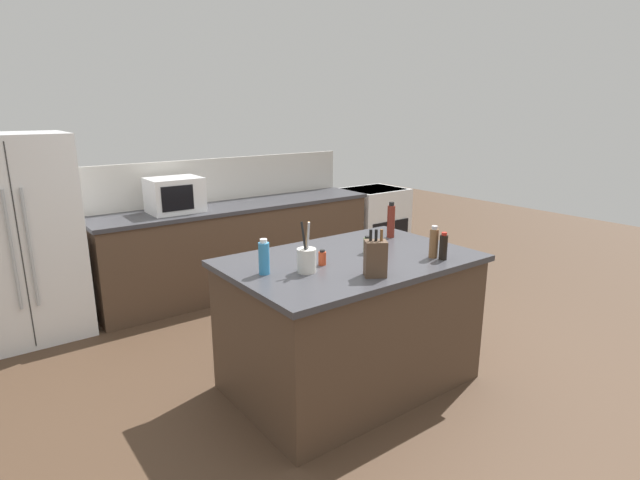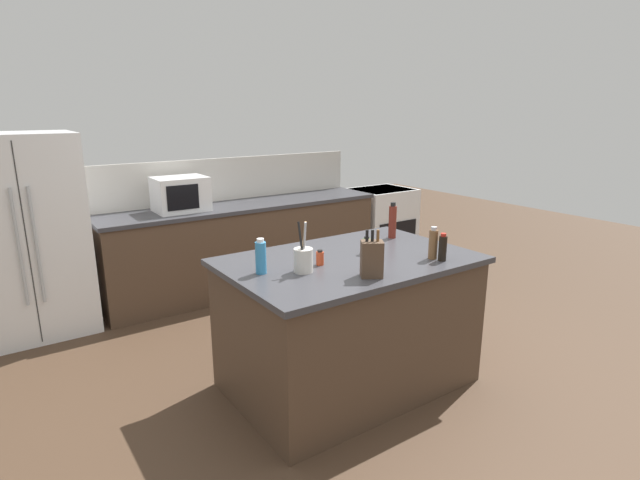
{
  "view_description": "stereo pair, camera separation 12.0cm",
  "coord_description": "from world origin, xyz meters",
  "px_view_note": "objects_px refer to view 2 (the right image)",
  "views": [
    {
      "loc": [
        -2.1,
        -2.47,
        1.93
      ],
      "look_at": [
        0.0,
        0.35,
        0.99
      ],
      "focal_mm": 28.0,
      "sensor_mm": 36.0,
      "label": 1
    },
    {
      "loc": [
        -2.0,
        -2.54,
        1.93
      ],
      "look_at": [
        0.0,
        0.35,
        0.99
      ],
      "focal_mm": 28.0,
      "sensor_mm": 36.0,
      "label": 2
    }
  ],
  "objects_px": {
    "spice_jar_paprika": "(320,258)",
    "vinegar_bottle": "(393,221)",
    "utensil_crock": "(303,259)",
    "soy_sauce_bottle": "(443,248)",
    "refrigerator": "(23,237)",
    "knife_block": "(372,259)",
    "pepper_grinder": "(433,244)",
    "spice_jar_oregano": "(367,246)",
    "range_oven": "(381,224)",
    "dish_soap_bottle": "(261,257)",
    "microwave": "(181,194)"
  },
  "relations": [
    {
      "from": "spice_jar_paprika",
      "to": "vinegar_bottle",
      "type": "bearing_deg",
      "value": 16.23
    },
    {
      "from": "utensil_crock",
      "to": "soy_sauce_bottle",
      "type": "xyz_separation_m",
      "value": [
        0.89,
        -0.33,
        0.01
      ]
    },
    {
      "from": "refrigerator",
      "to": "utensil_crock",
      "type": "relative_size",
      "value": 5.41
    },
    {
      "from": "knife_block",
      "to": "soy_sauce_bottle",
      "type": "relative_size",
      "value": 1.55
    },
    {
      "from": "vinegar_bottle",
      "to": "pepper_grinder",
      "type": "distance_m",
      "value": 0.59
    },
    {
      "from": "refrigerator",
      "to": "utensil_crock",
      "type": "xyz_separation_m",
      "value": [
        1.33,
        -2.32,
        0.16
      ]
    },
    {
      "from": "utensil_crock",
      "to": "soy_sauce_bottle",
      "type": "bearing_deg",
      "value": -20.32
    },
    {
      "from": "spice_jar_paprika",
      "to": "spice_jar_oregano",
      "type": "bearing_deg",
      "value": 4.24
    },
    {
      "from": "range_oven",
      "to": "utensil_crock",
      "type": "bearing_deg",
      "value": -139.55
    },
    {
      "from": "knife_block",
      "to": "dish_soap_bottle",
      "type": "height_order",
      "value": "knife_block"
    },
    {
      "from": "pepper_grinder",
      "to": "soy_sauce_bottle",
      "type": "bearing_deg",
      "value": -75.88
    },
    {
      "from": "range_oven",
      "to": "spice_jar_oregano",
      "type": "distance_m",
      "value": 3.06
    },
    {
      "from": "utensil_crock",
      "to": "spice_jar_paprika",
      "type": "height_order",
      "value": "utensil_crock"
    },
    {
      "from": "refrigerator",
      "to": "microwave",
      "type": "height_order",
      "value": "refrigerator"
    },
    {
      "from": "spice_jar_paprika",
      "to": "pepper_grinder",
      "type": "xyz_separation_m",
      "value": [
        0.7,
        -0.32,
        0.06
      ]
    },
    {
      "from": "spice_jar_oregano",
      "to": "pepper_grinder",
      "type": "bearing_deg",
      "value": -50.59
    },
    {
      "from": "refrigerator",
      "to": "spice_jar_oregano",
      "type": "height_order",
      "value": "refrigerator"
    },
    {
      "from": "vinegar_bottle",
      "to": "knife_block",
      "type": "bearing_deg",
      "value": -140.0
    },
    {
      "from": "refrigerator",
      "to": "range_oven",
      "type": "height_order",
      "value": "refrigerator"
    },
    {
      "from": "utensil_crock",
      "to": "spice_jar_oregano",
      "type": "bearing_deg",
      "value": 8.8
    },
    {
      "from": "microwave",
      "to": "spice_jar_oregano",
      "type": "relative_size",
      "value": 4.05
    },
    {
      "from": "range_oven",
      "to": "soy_sauce_bottle",
      "type": "distance_m",
      "value": 3.19
    },
    {
      "from": "microwave",
      "to": "utensil_crock",
      "type": "relative_size",
      "value": 1.55
    },
    {
      "from": "pepper_grinder",
      "to": "spice_jar_paprika",
      "type": "bearing_deg",
      "value": 155.65
    },
    {
      "from": "spice_jar_oregano",
      "to": "range_oven",
      "type": "bearing_deg",
      "value": 46.34
    },
    {
      "from": "refrigerator",
      "to": "pepper_grinder",
      "type": "relative_size",
      "value": 7.85
    },
    {
      "from": "range_oven",
      "to": "spice_jar_paprika",
      "type": "xyz_separation_m",
      "value": [
        -2.49,
        -2.21,
        0.52
      ]
    },
    {
      "from": "dish_soap_bottle",
      "to": "pepper_grinder",
      "type": "relative_size",
      "value": 1.0
    },
    {
      "from": "range_oven",
      "to": "vinegar_bottle",
      "type": "distance_m",
      "value": 2.62
    },
    {
      "from": "refrigerator",
      "to": "vinegar_bottle",
      "type": "xyz_separation_m",
      "value": [
        2.36,
        -2.01,
        0.21
      ]
    },
    {
      "from": "knife_block",
      "to": "refrigerator",
      "type": "bearing_deg",
      "value": 153.97
    },
    {
      "from": "range_oven",
      "to": "vinegar_bottle",
      "type": "bearing_deg",
      "value": -129.86
    },
    {
      "from": "soy_sauce_bottle",
      "to": "dish_soap_bottle",
      "type": "bearing_deg",
      "value": 157.85
    },
    {
      "from": "refrigerator",
      "to": "vinegar_bottle",
      "type": "relative_size",
      "value": 6.16
    },
    {
      "from": "range_oven",
      "to": "soy_sauce_bottle",
      "type": "xyz_separation_m",
      "value": [
        -1.77,
        -2.6,
        0.56
      ]
    },
    {
      "from": "knife_block",
      "to": "microwave",
      "type": "bearing_deg",
      "value": 127.93
    },
    {
      "from": "spice_jar_oregano",
      "to": "dish_soap_bottle",
      "type": "height_order",
      "value": "dish_soap_bottle"
    },
    {
      "from": "range_oven",
      "to": "microwave",
      "type": "height_order",
      "value": "microwave"
    },
    {
      "from": "refrigerator",
      "to": "spice_jar_paprika",
      "type": "xyz_separation_m",
      "value": [
        1.5,
        -2.26,
        0.12
      ]
    },
    {
      "from": "spice_jar_oregano",
      "to": "dish_soap_bottle",
      "type": "distance_m",
      "value": 0.81
    },
    {
      "from": "knife_block",
      "to": "soy_sauce_bottle",
      "type": "xyz_separation_m",
      "value": [
        0.6,
        -0.02,
        -0.03
      ]
    },
    {
      "from": "soy_sauce_bottle",
      "to": "spice_jar_oregano",
      "type": "xyz_separation_m",
      "value": [
        -0.3,
        0.42,
        -0.03
      ]
    },
    {
      "from": "soy_sauce_bottle",
      "to": "refrigerator",
      "type": "bearing_deg",
      "value": 129.94
    },
    {
      "from": "soy_sauce_bottle",
      "to": "spice_jar_paprika",
      "type": "distance_m",
      "value": 0.82
    },
    {
      "from": "knife_block",
      "to": "pepper_grinder",
      "type": "height_order",
      "value": "knife_block"
    },
    {
      "from": "refrigerator",
      "to": "spice_jar_paprika",
      "type": "distance_m",
      "value": 2.71
    },
    {
      "from": "vinegar_bottle",
      "to": "pepper_grinder",
      "type": "relative_size",
      "value": 1.27
    },
    {
      "from": "microwave",
      "to": "dish_soap_bottle",
      "type": "xyz_separation_m",
      "value": [
        -0.26,
        -2.14,
        -0.06
      ]
    },
    {
      "from": "pepper_grinder",
      "to": "microwave",
      "type": "bearing_deg",
      "value": 108.25
    },
    {
      "from": "range_oven",
      "to": "vinegar_bottle",
      "type": "height_order",
      "value": "vinegar_bottle"
    }
  ]
}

